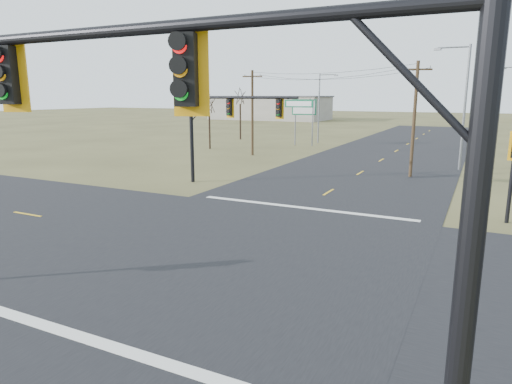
# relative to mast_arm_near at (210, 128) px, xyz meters

# --- Properties ---
(ground) EXTENTS (320.00, 320.00, 0.00)m
(ground) POSITION_rel_mast_arm_near_xyz_m (-4.70, 9.07, -5.45)
(ground) COLOR brown
(ground) RESTS_ON ground
(road_ew) EXTENTS (160.00, 14.00, 0.02)m
(road_ew) POSITION_rel_mast_arm_near_xyz_m (-4.70, 9.07, -5.44)
(road_ew) COLOR black
(road_ew) RESTS_ON ground
(road_ns) EXTENTS (14.00, 160.00, 0.02)m
(road_ns) POSITION_rel_mast_arm_near_xyz_m (-4.70, 9.07, -5.44)
(road_ns) COLOR black
(road_ns) RESTS_ON ground
(stop_bar_near) EXTENTS (12.00, 0.40, 0.01)m
(stop_bar_near) POSITION_rel_mast_arm_near_xyz_m (-4.70, 1.57, -5.42)
(stop_bar_near) COLOR silver
(stop_bar_near) RESTS_ON road_ns
(stop_bar_far) EXTENTS (12.00, 0.40, 0.01)m
(stop_bar_far) POSITION_rel_mast_arm_near_xyz_m (-4.70, 16.57, -5.42)
(stop_bar_far) COLOR silver
(stop_bar_far) RESTS_ON road_ns
(mast_arm_near) EXTENTS (10.87, 0.56, 7.51)m
(mast_arm_near) POSITION_rel_mast_arm_near_xyz_m (0.00, 0.00, 0.00)
(mast_arm_near) COLOR black
(mast_arm_near) RESTS_ON ground
(mast_arm_far) EXTENTS (8.83, 0.40, 6.38)m
(mast_arm_far) POSITION_rel_mast_arm_near_xyz_m (-11.11, 20.29, -0.82)
(mast_arm_far) COLOR black
(mast_arm_far) RESTS_ON ground
(utility_pole_near) EXTENTS (1.92, 0.90, 8.31)m
(utility_pole_near) POSITION_rel_mast_arm_near_xyz_m (-0.99, 29.08, -1.09)
(utility_pole_near) COLOR #402F1B
(utility_pole_near) RESTS_ON ground
(utility_pole_far) EXTENTS (2.04, 0.30, 8.32)m
(utility_pole_far) POSITION_rel_mast_arm_near_xyz_m (-17.13, 35.08, -1.08)
(utility_pole_far) COLOR #402F1B
(utility_pole_far) RESTS_ON ground
(highway_sign) EXTENTS (2.87, 0.62, 5.45)m
(highway_sign) POSITION_rel_mast_arm_near_xyz_m (-15.70, 45.79, -1.55)
(highway_sign) COLOR slate
(highway_sign) RESTS_ON ground
(streetlight_a) EXTENTS (2.73, 0.35, 9.77)m
(streetlight_a) POSITION_rel_mast_arm_near_xyz_m (1.87, 34.14, 0.03)
(streetlight_a) COLOR slate
(streetlight_a) RESTS_ON ground
(streetlight_c) EXTENTS (2.39, 0.25, 8.58)m
(streetlight_c) POSITION_rel_mast_arm_near_xyz_m (-14.95, 49.48, -0.64)
(streetlight_c) COLOR slate
(streetlight_c) RESTS_ON ground
(bare_tree_a) EXTENTS (2.75, 2.75, 6.34)m
(bare_tree_a) POSITION_rel_mast_arm_near_xyz_m (-24.04, 38.04, -0.43)
(bare_tree_a) COLOR black
(bare_tree_a) RESTS_ON ground
(bare_tree_b) EXTENTS (3.31, 3.31, 7.30)m
(bare_tree_b) POSITION_rel_mast_arm_near_xyz_m (-26.25, 49.39, 0.39)
(bare_tree_b) COLOR black
(bare_tree_b) RESTS_ON ground
(warehouse_left) EXTENTS (28.00, 14.00, 5.50)m
(warehouse_left) POSITION_rel_mast_arm_near_xyz_m (-44.70, 99.07, -2.70)
(warehouse_left) COLOR #A19A8F
(warehouse_left) RESTS_ON ground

